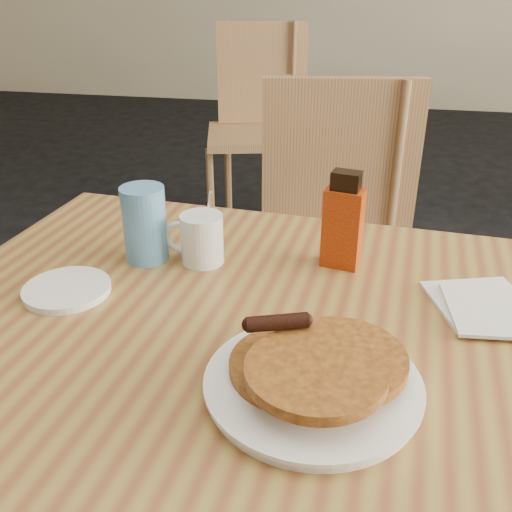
# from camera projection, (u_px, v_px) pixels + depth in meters

# --- Properties ---
(main_table) EXTENTS (1.36, 0.98, 0.75)m
(main_table) POSITION_uv_depth(u_px,v_px,m) (303.00, 348.00, 0.89)
(main_table) COLOR olive
(main_table) RESTS_ON floor
(chair_main_far) EXTENTS (0.51, 0.51, 0.98)m
(chair_main_far) POSITION_uv_depth(u_px,v_px,m) (334.00, 229.00, 1.59)
(chair_main_far) COLOR #A77C4E
(chair_main_far) RESTS_ON floor
(chair_wall_extra) EXTENTS (0.55, 0.55, 1.00)m
(chair_wall_extra) POSITION_uv_depth(u_px,v_px,m) (258.00, 108.00, 2.86)
(chair_wall_extra) COLOR #A77C4E
(chair_wall_extra) RESTS_ON floor
(pancake_plate) EXTENTS (0.28, 0.28, 0.08)m
(pancake_plate) POSITION_uv_depth(u_px,v_px,m) (314.00, 375.00, 0.73)
(pancake_plate) COLOR white
(pancake_plate) RESTS_ON main_table
(coffee_mug) EXTENTS (0.11, 0.08, 0.15)m
(coffee_mug) POSITION_uv_depth(u_px,v_px,m) (201.00, 238.00, 1.04)
(coffee_mug) COLOR white
(coffee_mug) RESTS_ON main_table
(syrup_bottle) EXTENTS (0.07, 0.06, 0.18)m
(syrup_bottle) POSITION_uv_depth(u_px,v_px,m) (343.00, 223.00, 1.01)
(syrup_bottle) COLOR maroon
(syrup_bottle) RESTS_ON main_table
(napkin_stack) EXTENTS (0.20, 0.21, 0.01)m
(napkin_stack) POSITION_uv_depth(u_px,v_px,m) (489.00, 307.00, 0.90)
(napkin_stack) COLOR white
(napkin_stack) RESTS_ON main_table
(blue_tumbler) EXTENTS (0.08, 0.08, 0.14)m
(blue_tumbler) POSITION_uv_depth(u_px,v_px,m) (145.00, 224.00, 1.04)
(blue_tumbler) COLOR #5797CD
(blue_tumbler) RESTS_ON main_table
(side_saucer) EXTENTS (0.16, 0.16, 0.01)m
(side_saucer) POSITION_uv_depth(u_px,v_px,m) (67.00, 289.00, 0.95)
(side_saucer) COLOR white
(side_saucer) RESTS_ON main_table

